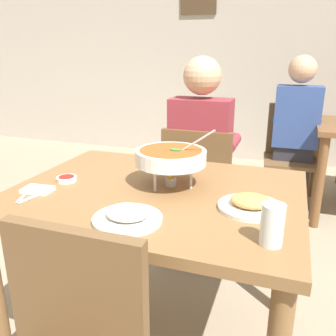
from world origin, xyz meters
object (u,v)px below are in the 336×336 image
Objects in this scene: dining_table_main at (156,215)px; rice_plate at (127,216)px; drink_glass at (272,227)px; sauce_dish at (67,179)px; diner_main at (202,151)px; chair_bg_left at (291,150)px; chair_diner_main at (199,188)px; curry_bowl at (171,157)px; appetizer_plate at (251,204)px; patron_bg_left at (296,125)px.

rice_plate is (0.01, -0.30, 0.14)m from dining_table_main.
dining_table_main is 0.60m from drink_glass.
diner_main is at bearing 62.95° from sauce_dish.
chair_bg_left is (0.04, 2.20, -0.33)m from drink_glass.
chair_diner_main is 0.79m from curry_bowl.
diner_main is at bearing 90.00° from chair_diner_main.
appetizer_plate is (0.40, -0.06, 0.14)m from dining_table_main.
dining_table_main is at bearing 148.18° from drink_glass.
rice_plate is 0.45m from appetizer_plate.
rice_plate reaches higher than dining_table_main.
curry_bowl is (0.04, -0.72, 0.16)m from diner_main.
diner_main is at bearing 93.38° from curry_bowl.
chair_diner_main reaches higher than sauce_dish.
drink_glass is 2.16m from patron_bg_left.
patron_bg_left is at bearing 62.91° from sauce_dish.
patron_bg_left reaches higher than rice_plate.
patron_bg_left is (0.55, 1.86, 0.08)m from dining_table_main.
patron_bg_left reaches higher than drink_glass.
sauce_dish is at bearing -167.92° from curry_bowl.
rice_plate is 2.28m from chair_bg_left.
drink_glass reaches higher than chair_diner_main.
patron_bg_left is (0.54, 2.16, -0.05)m from rice_plate.
rice_plate is at bearing -103.16° from chair_bg_left.
drink_glass is 2.22m from chair_bg_left.
chair_bg_left reaches higher than dining_table_main.
patron_bg_left reaches higher than chair_bg_left.
patron_bg_left is (0.51, 1.79, -0.16)m from curry_bowl.
sauce_dish is 2.17m from chair_bg_left.
chair_diner_main is 1.20m from drink_glass.
patron_bg_left is at bearing -63.14° from chair_bg_left.
chair_bg_left reaches higher than rice_plate.
rice_plate is (0.01, -1.05, 0.29)m from chair_diner_main.
chair_bg_left is (0.13, 1.96, -0.29)m from appetizer_plate.
dining_table_main is 0.33m from rice_plate.
appetizer_plate is 0.27× the size of chair_bg_left.
diner_main reaches higher than appetizer_plate.
dining_table_main is 13.26× the size of sauce_dish.
rice_plate is 2.67× the size of sauce_dish.
appetizer_plate is at bearing 31.86° from rice_plate.
patron_bg_left is (0.55, 1.07, 0.00)m from diner_main.
curry_bowl is 2.56× the size of drink_glass.
chair_diner_main and chair_bg_left have the same top height.
sauce_dish is (-0.42, -0.78, 0.28)m from chair_diner_main.
appetizer_plate is 1.93m from patron_bg_left.
dining_table_main is 1.33× the size of chair_bg_left.
sauce_dish is 0.07× the size of patron_bg_left.
chair_bg_left is at bearing 74.49° from dining_table_main.
dining_table_main is at bearing -105.51° from chair_bg_left.
chair_diner_main is at bearing -114.63° from chair_bg_left.
patron_bg_left is at bearing 63.56° from chair_diner_main.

